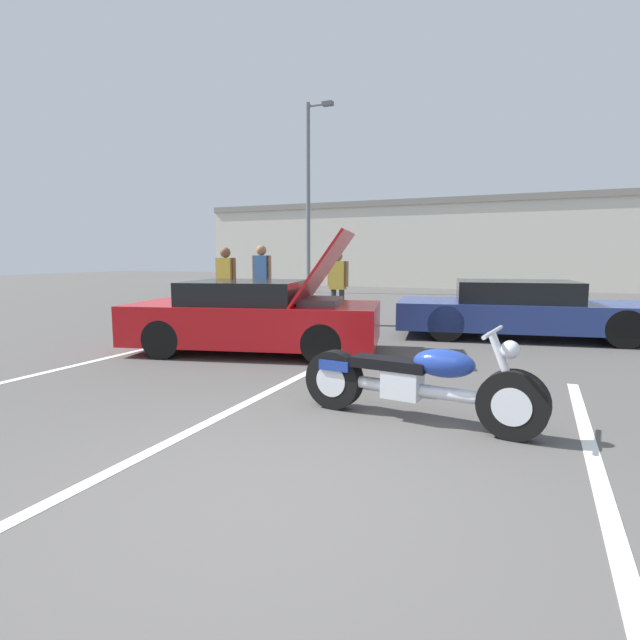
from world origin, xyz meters
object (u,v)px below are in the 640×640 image
at_px(spectator_by_show_car, 338,281).
at_px(motorcycle, 415,383).
at_px(parked_car_left_row, 523,310).
at_px(spectator_far_lot, 226,280).
at_px(show_car_hood_open, 256,317).
at_px(light_pole, 310,190).
at_px(spectator_midground, 262,276).

bearing_deg(spectator_by_show_car, motorcycle, -62.46).
relative_size(parked_car_left_row, spectator_far_lot, 2.84).
bearing_deg(motorcycle, show_car_hood_open, 149.40).
bearing_deg(motorcycle, spectator_by_show_car, 124.70).
xyz_separation_m(light_pole, spectator_by_show_car, (4.87, -9.11, -3.36)).
height_order(spectator_by_show_car, spectator_midground, spectator_midground).
relative_size(motorcycle, show_car_hood_open, 0.54).
distance_m(light_pole, spectator_by_show_car, 10.86).
height_order(spectator_by_show_car, spectator_far_lot, spectator_far_lot).
relative_size(light_pole, spectator_midground, 4.34).
xyz_separation_m(motorcycle, spectator_by_show_car, (-3.18, 6.10, 0.62)).
bearing_deg(parked_car_left_row, spectator_by_show_car, 165.25).
height_order(show_car_hood_open, spectator_midground, show_car_hood_open).
bearing_deg(show_car_hood_open, spectator_far_lot, 118.99).
height_order(light_pole, spectator_midground, light_pole).
distance_m(parked_car_left_row, spectator_by_show_car, 4.01).
xyz_separation_m(motorcycle, spectator_far_lot, (-5.32, 4.76, 0.68)).
distance_m(light_pole, motorcycle, 17.66).
xyz_separation_m(spectator_by_show_car, spectator_far_lot, (-2.14, -1.34, 0.06)).
relative_size(motorcycle, spectator_far_lot, 1.33).
bearing_deg(spectator_by_show_car, show_car_hood_open, -90.29).
height_order(motorcycle, spectator_midground, spectator_midground).
distance_m(light_pole, parked_car_left_row, 13.50).
bearing_deg(light_pole, spectator_far_lot, -75.37).
height_order(light_pole, spectator_far_lot, light_pole).
height_order(show_car_hood_open, spectator_far_lot, show_car_hood_open).
relative_size(spectator_by_show_car, spectator_far_lot, 0.95).
xyz_separation_m(parked_car_left_row, spectator_midground, (-5.79, 0.04, 0.56)).
distance_m(spectator_midground, spectator_far_lot, 1.08).
distance_m(motorcycle, show_car_hood_open, 4.05).
distance_m(parked_car_left_row, spectator_midground, 5.82).
height_order(parked_car_left_row, spectator_by_show_car, spectator_by_show_car).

